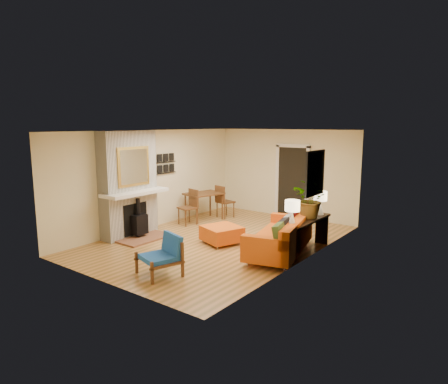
{
  "coord_description": "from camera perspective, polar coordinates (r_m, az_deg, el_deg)",
  "views": [
    {
      "loc": [
        5.66,
        -7.31,
        2.77
      ],
      "look_at": [
        0.0,
        0.2,
        1.15
      ],
      "focal_mm": 32.0,
      "sensor_mm": 36.0,
      "label": 1
    }
  ],
  "objects": [
    {
      "name": "blue_chair",
      "position": [
        7.56,
        -8.59,
        -8.61
      ],
      "size": [
        0.88,
        0.87,
        0.74
      ],
      "color": "brown",
      "rests_on": "ground"
    },
    {
      "name": "console_table",
      "position": [
        8.77,
        11.63,
        -4.92
      ],
      "size": [
        0.34,
        1.85,
        0.72
      ],
      "color": "black",
      "rests_on": "ground"
    },
    {
      "name": "lamp_near",
      "position": [
        8.08,
        9.73,
        -2.58
      ],
      "size": [
        0.3,
        0.3,
        0.54
      ],
      "color": "white",
      "rests_on": "console_table"
    },
    {
      "name": "dining_table",
      "position": [
        11.48,
        -2.67,
        -0.96
      ],
      "size": [
        1.06,
        1.85,
        0.97
      ],
      "color": "brown",
      "rests_on": "ground"
    },
    {
      "name": "room_shell",
      "position": [
        11.26,
        9.96,
        1.82
      ],
      "size": [
        6.5,
        6.5,
        6.5
      ],
      "color": "tan",
      "rests_on": "ground"
    },
    {
      "name": "ottoman",
      "position": [
        9.38,
        -0.32,
        -5.94
      ],
      "size": [
        1.01,
        1.01,
        0.4
      ],
      "color": "silver",
      "rests_on": "ground"
    },
    {
      "name": "sofa",
      "position": [
        8.64,
        8.52,
        -6.33
      ],
      "size": [
        1.47,
        2.41,
        0.89
      ],
      "color": "silver",
      "rests_on": "ground"
    },
    {
      "name": "houseplant",
      "position": [
        8.86,
        12.37,
        -0.98
      ],
      "size": [
        0.93,
        0.86,
        0.86
      ],
      "primitive_type": "imported",
      "rotation": [
        0.0,
        0.0,
        -0.29
      ],
      "color": "#1E5919",
      "rests_on": "console_table"
    },
    {
      "name": "lamp_far",
      "position": [
        9.28,
        13.59,
        -1.1
      ],
      "size": [
        0.3,
        0.3,
        0.54
      ],
      "color": "white",
      "rests_on": "console_table"
    },
    {
      "name": "fireplace",
      "position": [
        10.04,
        -13.36,
        0.75
      ],
      "size": [
        1.09,
        1.68,
        2.6
      ],
      "color": "white",
      "rests_on": "ground"
    }
  ]
}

